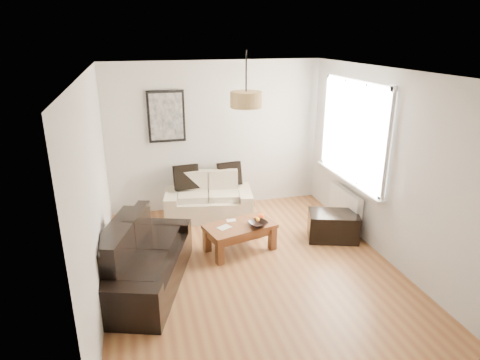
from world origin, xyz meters
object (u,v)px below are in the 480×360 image
object	(u,v)px
sofa_leather	(143,258)
ottoman	(333,226)
loveseat_cream	(209,197)
coffee_table	(240,237)

from	to	relation	value
sofa_leather	ottoman	xyz separation A→B (m)	(2.88, 0.55, -0.18)
loveseat_cream	sofa_leather	bearing A→B (deg)	-112.61
loveseat_cream	coffee_table	size ratio (longest dim) A/B	1.48
sofa_leather	loveseat_cream	bearing A→B (deg)	-13.41
sofa_leather	ottoman	size ratio (longest dim) A/B	2.43
ottoman	coffee_table	bearing A→B (deg)	179.20
coffee_table	loveseat_cream	bearing A→B (deg)	99.46
sofa_leather	ottoman	world-z (taller)	sofa_leather
coffee_table	ottoman	world-z (taller)	ottoman
sofa_leather	ottoman	distance (m)	2.94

